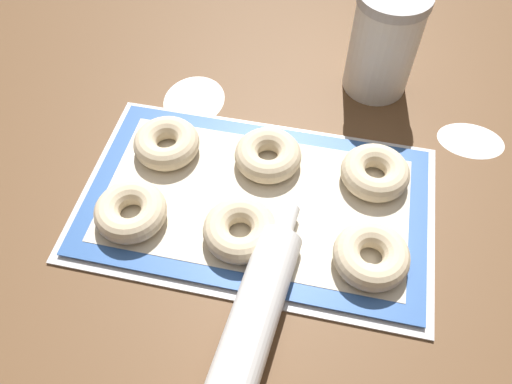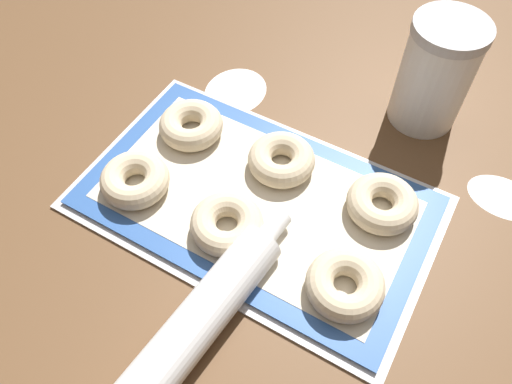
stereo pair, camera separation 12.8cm
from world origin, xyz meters
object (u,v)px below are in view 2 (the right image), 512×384
(bagel_front_left, at_px, (135,180))
(bagel_back_center, at_px, (281,160))
(baking_tray, at_px, (256,202))
(bagel_back_right, at_px, (382,203))
(rolling_pin, at_px, (180,345))
(bagel_back_left, at_px, (191,125))
(bagel_front_center, at_px, (227,224))
(bagel_front_right, at_px, (345,285))
(flour_canister, at_px, (435,74))

(bagel_front_left, distance_m, bagel_back_center, 0.22)
(baking_tray, distance_m, bagel_back_right, 0.18)
(baking_tray, height_order, rolling_pin, rolling_pin)
(bagel_back_left, bearing_deg, bagel_front_center, -41.30)
(bagel_front_right, bearing_deg, baking_tray, 157.85)
(baking_tray, distance_m, bagel_back_left, 0.17)
(bagel_front_right, xyz_separation_m, bagel_back_right, (-0.01, 0.14, 0.00))
(bagel_back_right, bearing_deg, bagel_back_left, -178.29)
(bagel_front_center, distance_m, bagel_back_center, 0.14)
(baking_tray, height_order, flour_canister, flour_canister)
(baking_tray, xyz_separation_m, bagel_front_left, (-0.16, -0.07, 0.03))
(bagel_front_left, bearing_deg, bagel_back_right, 23.10)
(bagel_front_center, height_order, bagel_back_right, same)
(bagel_front_center, distance_m, bagel_back_right, 0.22)
(bagel_front_center, bearing_deg, baking_tray, 83.02)
(bagel_front_right, bearing_deg, bagel_back_center, 139.90)
(bagel_front_left, xyz_separation_m, rolling_pin, (0.20, -0.17, 0.00))
(baking_tray, distance_m, bagel_front_left, 0.18)
(bagel_front_left, height_order, flour_canister, flour_canister)
(bagel_front_center, distance_m, rolling_pin, 0.17)
(baking_tray, height_order, bagel_back_left, bagel_back_left)
(bagel_front_center, bearing_deg, bagel_back_center, 85.17)
(bagel_back_center, bearing_deg, bagel_front_left, -140.20)
(bagel_back_right, height_order, flour_canister, flour_canister)
(bagel_back_left, xyz_separation_m, bagel_back_center, (0.16, 0.01, 0.00))
(baking_tray, bearing_deg, bagel_front_center, -96.98)
(bagel_front_center, relative_size, bagel_back_left, 1.00)
(bagel_front_left, height_order, bagel_front_right, same)
(baking_tray, bearing_deg, bagel_back_center, 87.19)
(bagel_back_left, height_order, bagel_back_right, same)
(bagel_front_left, height_order, bagel_back_right, same)
(bagel_back_left, bearing_deg, bagel_front_left, -94.46)
(bagel_back_left, relative_size, bagel_back_right, 1.00)
(bagel_back_left, relative_size, bagel_back_center, 1.00)
(bagel_front_center, relative_size, bagel_front_right, 1.00)
(bagel_front_center, relative_size, flour_canister, 0.56)
(bagel_back_right, xyz_separation_m, rolling_pin, (-0.13, -0.31, 0.00))
(bagel_front_right, xyz_separation_m, bagel_back_left, (-0.32, 0.13, 0.00))
(bagel_front_center, xyz_separation_m, bagel_front_right, (0.18, -0.00, 0.00))
(bagel_front_center, height_order, bagel_front_right, same)
(flour_canister, bearing_deg, bagel_front_right, -87.05)
(bagel_front_left, bearing_deg, flour_canister, 49.02)
(bagel_back_left, xyz_separation_m, rolling_pin, (0.19, -0.30, 0.00))
(baking_tray, xyz_separation_m, rolling_pin, (0.03, -0.24, 0.03))
(bagel_back_right, bearing_deg, flour_canister, 93.50)
(bagel_back_left, bearing_deg, bagel_front_right, -22.00)
(bagel_front_right, bearing_deg, bagel_front_center, 179.18)
(bagel_back_center, distance_m, rolling_pin, 0.31)
(flour_canister, bearing_deg, bagel_front_left, -130.98)
(baking_tray, xyz_separation_m, bagel_front_center, (-0.01, -0.07, 0.03))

